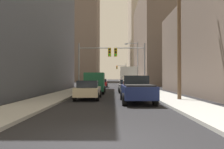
{
  "coord_description": "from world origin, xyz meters",
  "views": [
    {
      "loc": [
        0.19,
        -5.56,
        1.76
      ],
      "look_at": [
        0.0,
        25.4,
        2.2
      ],
      "focal_mm": 34.15,
      "sensor_mm": 36.0,
      "label": 1
    }
  ],
  "objects": [
    {
      "name": "ground_plane",
      "position": [
        0.0,
        0.0,
        0.0
      ],
      "size": [
        400.0,
        400.0,
        0.0
      ],
      "primitive_type": "plane",
      "color": "black"
    },
    {
      "name": "sidewalk_left",
      "position": [
        -4.83,
        50.0,
        0.07
      ],
      "size": [
        2.76,
        160.0,
        0.15
      ],
      "primitive_type": "cube",
      "color": "#9E9E99",
      "rests_on": "ground"
    },
    {
      "name": "utility_pole_right",
      "position": [
        5.1,
        10.3,
        5.19
      ],
      "size": [
        2.2,
        0.28,
        9.83
      ],
      "color": "brown",
      "rests_on": "ground"
    },
    {
      "name": "traffic_signal_near_right",
      "position": [
        2.41,
        20.56,
        4.05
      ],
      "size": [
        3.85,
        0.44,
        6.0
      ],
      "color": "gray",
      "rests_on": "ground"
    },
    {
      "name": "city_bus",
      "position": [
        2.67,
        31.72,
        1.93
      ],
      "size": [
        2.83,
        11.57,
        3.4
      ],
      "color": "silver",
      "rests_on": "ground"
    },
    {
      "name": "cargo_van_green",
      "position": [
        -1.82,
        18.07,
        1.29
      ],
      "size": [
        2.16,
        5.25,
        2.26
      ],
      "color": "#195938",
      "rests_on": "ground"
    },
    {
      "name": "sedan_grey",
      "position": [
        1.76,
        19.23,
        0.77
      ],
      "size": [
        1.95,
        4.25,
        1.52
      ],
      "color": "slate",
      "rests_on": "ground"
    },
    {
      "name": "sedan_beige",
      "position": [
        -1.83,
        11.61,
        0.77
      ],
      "size": [
        1.95,
        4.21,
        1.52
      ],
      "color": "#C6B793",
      "rests_on": "ground"
    },
    {
      "name": "street_lamp_right",
      "position": [
        3.8,
        28.83,
        4.52
      ],
      "size": [
        2.23,
        0.32,
        7.5
      ],
      "color": "gray",
      "rests_on": "ground"
    },
    {
      "name": "building_right_far_highrise",
      "position": [
        18.92,
        91.99,
        27.88
      ],
      "size": [
        22.57,
        21.4,
        55.76
      ],
      "primitive_type": "cube",
      "color": "#B7A893",
      "rests_on": "ground"
    },
    {
      "name": "building_right_mid_block",
      "position": [
        17.25,
        48.3,
        10.83
      ],
      "size": [
        21.22,
        26.2,
        21.67
      ],
      "primitive_type": "cube",
      "color": "#66564C",
      "rests_on": "ground"
    },
    {
      "name": "traffic_signal_near_left",
      "position": [
        -2.31,
        20.56,
        4.06
      ],
      "size": [
        4.06,
        0.44,
        6.0
      ],
      "color": "gray",
      "rests_on": "ground"
    },
    {
      "name": "sidewalk_right",
      "position": [
        4.83,
        50.0,
        0.07
      ],
      "size": [
        2.76,
        160.0,
        0.15
      ],
      "primitive_type": "cube",
      "color": "#9E9E99",
      "rests_on": "ground"
    },
    {
      "name": "building_left_far_tower",
      "position": [
        -15.87,
        89.16,
        28.44
      ],
      "size": [
        18.59,
        22.58,
        56.89
      ],
      "primitive_type": "cube",
      "color": "#66564C",
      "rests_on": "ground"
    },
    {
      "name": "pickup_truck_navy",
      "position": [
        1.84,
        9.57,
        0.93
      ],
      "size": [
        2.2,
        5.42,
        1.9
      ],
      "color": "#141E4C",
      "rests_on": "ground"
    },
    {
      "name": "traffic_signal_far_right",
      "position": [
        2.78,
        59.17,
        4.01
      ],
      "size": [
        3.04,
        0.44,
        6.0
      ],
      "color": "gray",
      "rests_on": "ground"
    },
    {
      "name": "sedan_red",
      "position": [
        -1.83,
        32.86,
        0.77
      ],
      "size": [
        1.95,
        4.21,
        1.52
      ],
      "color": "maroon",
      "rests_on": "ground"
    }
  ]
}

